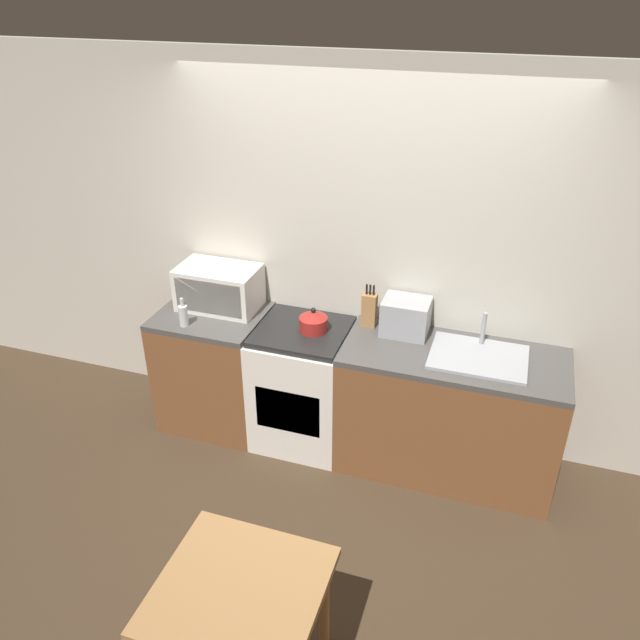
% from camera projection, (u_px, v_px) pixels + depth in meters
% --- Properties ---
extents(ground_plane, '(16.00, 16.00, 0.00)m').
position_uv_depth(ground_plane, '(321.00, 503.00, 4.01)').
color(ground_plane, '#3D2D1E').
extents(wall_back, '(10.00, 0.06, 2.60)m').
position_uv_depth(wall_back, '(365.00, 261.00, 4.15)').
color(wall_back, beige).
rests_on(wall_back, ground_plane).
extents(counter_left_run, '(0.74, 0.62, 0.90)m').
position_uv_depth(counter_left_run, '(216.00, 367.00, 4.57)').
color(counter_left_run, brown).
rests_on(counter_left_run, ground_plane).
extents(counter_right_run, '(1.40, 0.62, 0.90)m').
position_uv_depth(counter_right_run, '(448.00, 412.00, 4.10)').
color(counter_right_run, brown).
rests_on(counter_right_run, ground_plane).
extents(stove_range, '(0.63, 0.62, 0.90)m').
position_uv_depth(stove_range, '(303.00, 385.00, 4.38)').
color(stove_range, silver).
rests_on(stove_range, ground_plane).
extents(kettle, '(0.19, 0.19, 0.17)m').
position_uv_depth(kettle, '(313.00, 321.00, 4.11)').
color(kettle, maroon).
rests_on(kettle, stove_range).
extents(microwave, '(0.56, 0.34, 0.30)m').
position_uv_depth(microwave, '(219.00, 288.00, 4.36)').
color(microwave, silver).
rests_on(microwave, counter_left_run).
extents(bottle, '(0.06, 0.06, 0.20)m').
position_uv_depth(bottle, '(183.00, 315.00, 4.16)').
color(bottle, silver).
rests_on(bottle, counter_left_run).
extents(knife_block, '(0.10, 0.07, 0.30)m').
position_uv_depth(knife_block, '(369.00, 310.00, 4.14)').
color(knife_block, '#9E7042').
rests_on(knife_block, counter_right_run).
extents(toaster_oven, '(0.30, 0.24, 0.24)m').
position_uv_depth(toaster_oven, '(406.00, 317.00, 4.06)').
color(toaster_oven, '#999BA0').
rests_on(toaster_oven, counter_right_run).
extents(sink_basin, '(0.59, 0.44, 0.24)m').
position_uv_depth(sink_basin, '(479.00, 356.00, 3.84)').
color(sink_basin, '#999BA0').
rests_on(sink_basin, counter_right_run).
extents(dining_table, '(0.70, 0.68, 0.72)m').
position_uv_depth(dining_table, '(240.00, 606.00, 2.68)').
color(dining_table, '#9E7042').
rests_on(dining_table, ground_plane).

